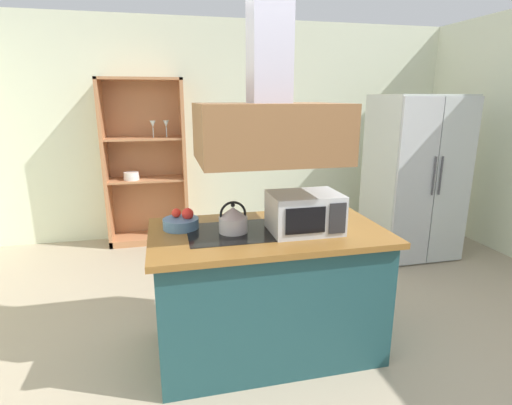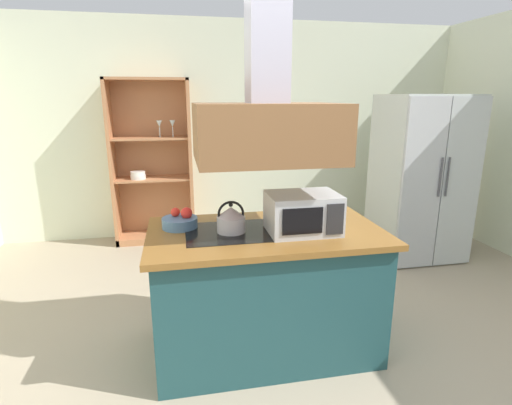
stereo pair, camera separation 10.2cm
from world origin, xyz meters
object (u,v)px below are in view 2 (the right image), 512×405
(cutting_board, at_px, (312,214))
(fruit_bowl, at_px, (180,221))
(refrigerator, at_px, (421,178))
(dish_cabinet, at_px, (153,171))
(kettle, at_px, (231,219))
(microwave, at_px, (303,213))

(cutting_board, relative_size, fruit_bowl, 1.41)
(refrigerator, xyz_separation_m, dish_cabinet, (-2.94, 1.13, -0.01))
(kettle, relative_size, microwave, 0.46)
(microwave, xyz_separation_m, fruit_bowl, (-0.79, 0.25, -0.08))
(microwave, height_order, fruit_bowl, microwave)
(microwave, distance_m, fruit_bowl, 0.84)
(kettle, height_order, microwave, microwave)
(kettle, xyz_separation_m, cutting_board, (0.65, 0.27, -0.08))
(refrigerator, height_order, fruit_bowl, refrigerator)
(cutting_board, bearing_deg, dish_cabinet, 119.82)
(cutting_board, bearing_deg, kettle, -157.22)
(dish_cabinet, relative_size, kettle, 9.41)
(kettle, distance_m, microwave, 0.47)
(fruit_bowl, bearing_deg, dish_cabinet, 97.53)
(kettle, bearing_deg, microwave, -10.17)
(refrigerator, height_order, microwave, refrigerator)
(refrigerator, bearing_deg, kettle, -148.69)
(kettle, bearing_deg, refrigerator, 31.31)
(dish_cabinet, distance_m, cutting_board, 2.60)
(refrigerator, height_order, cutting_board, refrigerator)
(dish_cabinet, xyz_separation_m, kettle, (0.64, -2.53, 0.10))
(dish_cabinet, distance_m, kettle, 2.61)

